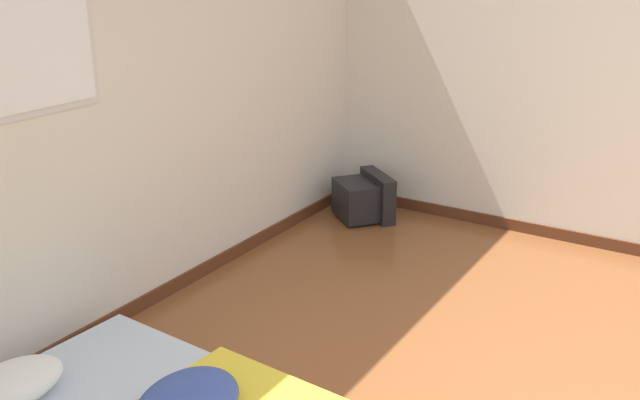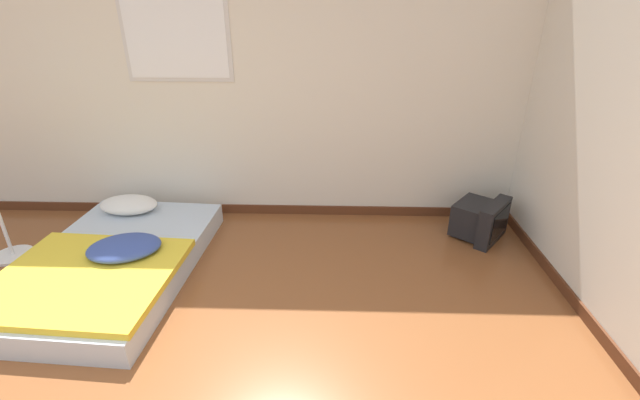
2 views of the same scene
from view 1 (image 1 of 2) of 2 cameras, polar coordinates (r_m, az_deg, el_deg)
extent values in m
cube|color=silver|center=(3.92, -18.13, 7.49)|extent=(7.68, 0.06, 2.60)
cube|color=#562D19|center=(4.31, -16.00, -9.04)|extent=(7.68, 0.02, 0.09)
cube|color=silver|center=(3.58, -23.59, 13.18)|extent=(0.93, 0.01, 0.93)
cube|color=white|center=(3.57, -23.53, 13.18)|extent=(0.86, 0.01, 0.86)
ellipsoid|color=white|center=(3.49, -23.75, -13.49)|extent=(0.54, 0.37, 0.14)
cube|color=black|center=(5.64, 2.86, 0.03)|extent=(0.45, 0.47, 0.29)
cube|color=black|center=(5.71, 4.62, 0.38)|extent=(0.38, 0.44, 0.36)
cube|color=black|center=(5.73, 5.16, 0.53)|extent=(0.25, 0.31, 0.26)
camera|label=2|loc=(3.51, 48.01, 11.68)|focal=24.00mm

